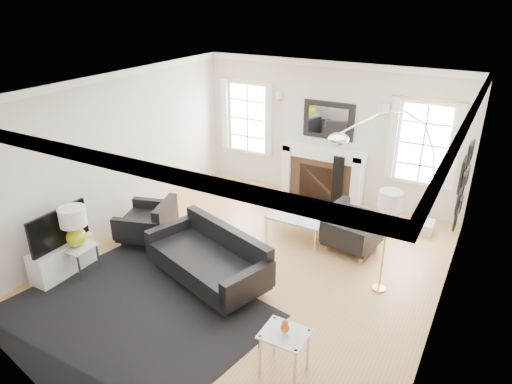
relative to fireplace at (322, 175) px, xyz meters
The scene contains 25 objects.
floor 2.84m from the fireplace, 90.00° to the right, with size 6.00×6.00×0.00m, color #A97E46.
back_wall 0.88m from the fireplace, 90.00° to the left, with size 5.50×0.04×2.80m, color beige.
front_wall 5.85m from the fireplace, 90.00° to the right, with size 5.50×0.04×2.80m, color beige.
left_wall 4.01m from the fireplace, 134.58° to the right, with size 0.04×6.00×2.80m, color beige.
right_wall 4.01m from the fireplace, 45.42° to the right, with size 0.04×6.00×2.80m, color beige.
ceiling 3.59m from the fireplace, 90.00° to the right, with size 5.50×6.00×0.02m, color white.
crown_molding 3.55m from the fireplace, 90.00° to the right, with size 5.50×6.00×0.12m, color white.
fireplace is the anchor object (origin of this frame).
mantel_mirror 1.12m from the fireplace, 90.00° to the left, with size 1.05×0.07×0.75m.
window_left 2.07m from the fireplace, behind, with size 1.24×0.15×1.62m.
window_right 2.07m from the fireplace, ahead, with size 1.24×0.15×1.62m.
gallery_wall 3.26m from the fireplace, 28.83° to the right, with size 0.04×1.73×1.29m.
tv_unit 5.12m from the fireplace, 118.55° to the right, with size 0.35×1.00×1.09m.
area_rug 4.88m from the fireplace, 99.76° to the right, with size 3.32×2.76×0.01m, color black.
sofa 3.55m from the fireplace, 95.82° to the right, with size 2.18×1.48×0.65m.
armchair_left 3.64m from the fireplace, 122.18° to the right, with size 1.07×1.14×0.63m.
armchair_right 2.00m from the fireplace, 54.42° to the right, with size 0.93×1.01×0.61m.
coffee_table 1.59m from the fireplace, 81.15° to the right, with size 1.00×1.00×0.45m.
side_table_left 4.89m from the fireplace, 116.73° to the right, with size 0.44×0.44×0.49m.
nesting_table 4.85m from the fireplace, 73.14° to the right, with size 0.51×0.43×0.56m.
gourd_lamp 4.90m from the fireplace, 116.73° to the right, with size 0.40×0.40×0.64m.
orange_vase 4.85m from the fireplace, 73.14° to the right, with size 0.10×0.10×0.16m.
arc_floor_lamp 1.95m from the fireplace, 33.12° to the right, with size 1.67×1.55×2.36m.
stick_floor_lamp 3.30m from the fireplace, 52.73° to the right, with size 0.32×0.32×1.58m.
speaker_tower 0.40m from the fireplace, 20.35° to the right, with size 0.21×0.21×1.07m, color black.
Camera 1 is at (3.07, -5.46, 4.04)m, focal length 32.00 mm.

